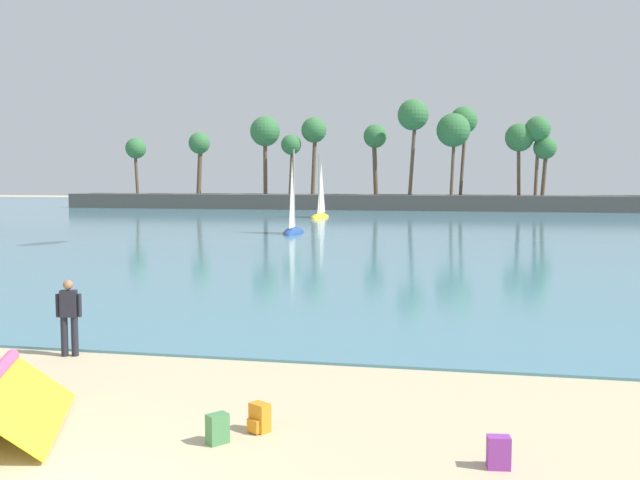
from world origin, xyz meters
The scene contains 8 objects.
sea centered at (0.00, 62.27, 0.03)m, with size 220.00×109.65×0.06m, color teal.
palm_headland centered at (2.72, 77.24, 4.00)m, with size 86.79×6.87×13.60m.
person_at_waterline centered at (-3.42, 7.08, 0.89)m, with size 0.53×0.28×1.67m.
backpack_near_kite centered at (1.90, 3.44, 0.21)m, with size 0.36×0.37×0.44m.
backpack_by_trailer centered at (1.43, 2.87, 0.21)m, with size 0.37×0.37×0.44m.
backpack_spare centered at (5.41, 2.77, 0.21)m, with size 0.32×0.30×0.44m.
sailboat_near_shore centered at (-8.40, 58.92, 0.64)m, with size 1.62×4.49×6.39m.
sailboat_toward_headland centered at (-6.49, 40.28, 0.61)m, with size 1.58×4.29×6.10m.
Camera 1 is at (4.91, -6.74, 3.87)m, focal length 40.16 mm.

